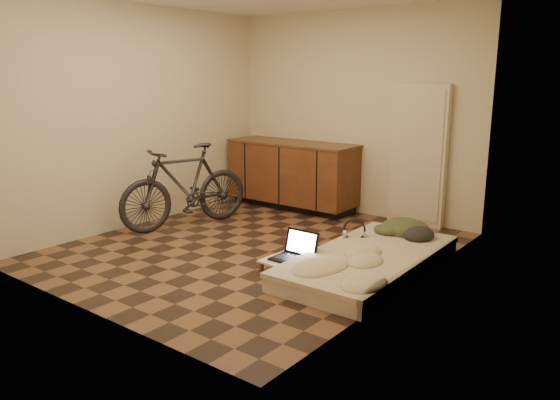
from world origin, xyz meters
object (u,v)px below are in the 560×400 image
Objects in this scene: bicycle at (185,182)px; futon at (369,262)px; laptop at (295,254)px; lap_desk at (297,264)px.

bicycle reaches higher than futon.
bicycle is 2.54m from futon.
laptop is at bearing -145.78° from futon.
laptop reaches higher than futon.
bicycle is 2.61× the size of lap_desk.
lap_desk is (2.00, -0.47, -0.46)m from bicycle.
laptop reaches higher than lap_desk.
laptop is (-0.07, 0.07, 0.06)m from lap_desk.
futon is at bearing 35.41° from laptop.
bicycle is at bearing 169.29° from lap_desk.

